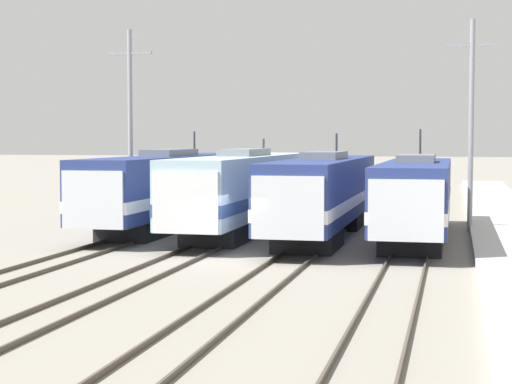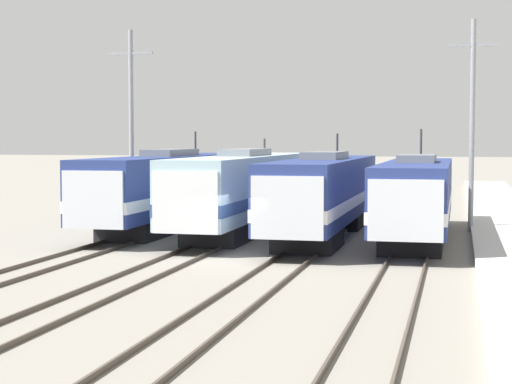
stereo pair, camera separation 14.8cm
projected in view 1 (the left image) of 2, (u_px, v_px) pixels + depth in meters
name	position (u px, v px, depth m)	size (l,w,h in m)	color
ground_plane	(237.00, 260.00, 33.46)	(400.00, 400.00, 0.00)	gray
rail_pair_far_left	(83.00, 253.00, 34.93)	(1.51, 120.00, 0.15)	#4C4238
rail_pair_center_left	(184.00, 256.00, 33.95)	(1.51, 120.00, 0.15)	#4C4238
rail_pair_center_right	(292.00, 260.00, 32.96)	(1.51, 120.00, 0.15)	#4C4238
rail_pair_far_right	(406.00, 263.00, 31.97)	(1.51, 120.00, 0.15)	#4C4238
locomotive_far_left	(166.00, 188.00, 44.94)	(3.01, 20.06, 5.17)	black
locomotive_center_left	(242.00, 190.00, 43.09)	(3.01, 19.87, 4.75)	#232326
locomotive_center_right	(323.00, 194.00, 40.52)	(3.05, 18.73, 5.02)	black
locomotive_far_right	(416.00, 197.00, 39.33)	(3.05, 17.39, 5.23)	black
catenary_tower_left	(130.00, 121.00, 47.30)	(2.57, 0.26, 10.74)	gray
catenary_tower_right	(471.00, 120.00, 43.15)	(2.57, 0.26, 10.74)	gray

